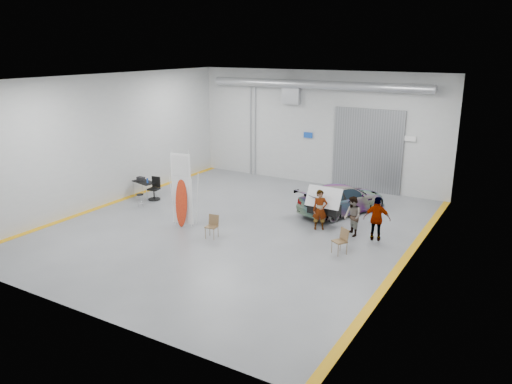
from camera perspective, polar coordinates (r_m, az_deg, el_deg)
The scene contains 13 objects.
ground at distance 20.65m, azimuth -2.24°, elevation -3.99°, with size 16.00×16.00×0.00m, color slate.
room_shell at distance 21.37m, azimuth 1.43°, elevation 8.01°, with size 14.02×16.18×6.01m.
sedan_car at distance 22.56m, azimuth 9.80°, elevation -0.73°, with size 1.80×4.42×1.28m, color white.
person_a at distance 20.27m, azimuth 7.33°, elevation -2.03°, with size 0.60×0.39×1.65m, color #997753.
person_b at distance 19.82m, azimuth 10.97°, elevation -2.75°, with size 0.77×0.59×1.58m, color slate.
person_c at distance 19.52m, azimuth 13.66°, elevation -2.99°, with size 1.00×0.41×1.73m, color #9B6433.
surfboard_display at distance 20.56m, azimuth -8.60°, elevation -0.39°, with size 0.91×0.34×3.25m.
folding_chair_near at distance 19.47m, azimuth -5.06°, elevation -4.45°, with size 0.48×0.50×0.89m.
folding_chair_far at distance 18.19m, azimuth 9.51°, elevation -6.12°, with size 0.60×0.65×0.93m.
shop_stool at distance 23.62m, azimuth -13.09°, elevation -0.97°, with size 0.32×0.32×0.64m.
work_table at distance 25.07m, azimuth -12.76°, elevation 1.19°, with size 1.37×0.92×1.03m.
office_chair at distance 24.62m, azimuth -11.49°, elevation 0.24°, with size 0.58×0.58×1.10m.
trunk_lid at distance 20.62m, azimuth 7.93°, elevation -0.36°, with size 1.49×0.91×0.04m, color silver.
Camera 1 is at (10.52, -16.26, 7.17)m, focal length 35.00 mm.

